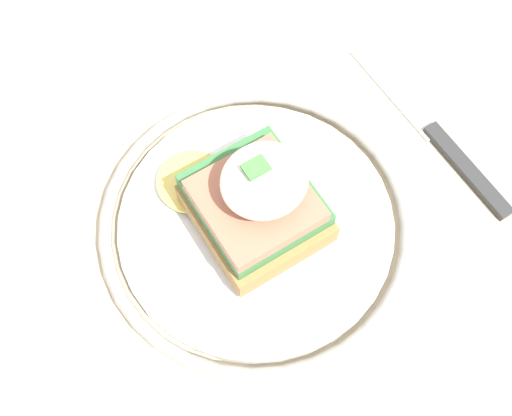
{
  "coord_description": "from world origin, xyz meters",
  "views": [
    {
      "loc": [
        -0.11,
        -0.18,
        1.2
      ],
      "look_at": [
        -0.01,
        -0.01,
        0.79
      ],
      "focal_mm": 45.0,
      "sensor_mm": 36.0,
      "label": 1
    }
  ],
  "objects_px": {
    "fork": "(63,324)",
    "knife": "(440,140)",
    "plate": "(256,223)",
    "sandwich": "(256,200)"
  },
  "relations": [
    {
      "from": "sandwich",
      "to": "fork",
      "type": "bearing_deg",
      "value": 177.03
    },
    {
      "from": "fork",
      "to": "knife",
      "type": "xyz_separation_m",
      "value": [
        0.32,
        -0.02,
        0.0
      ]
    },
    {
      "from": "plate",
      "to": "sandwich",
      "type": "relative_size",
      "value": 1.9
    },
    {
      "from": "plate",
      "to": "sandwich",
      "type": "distance_m",
      "value": 0.04
    },
    {
      "from": "sandwich",
      "to": "knife",
      "type": "relative_size",
      "value": 0.65
    },
    {
      "from": "fork",
      "to": "sandwich",
      "type": "bearing_deg",
      "value": -2.97
    },
    {
      "from": "plate",
      "to": "knife",
      "type": "bearing_deg",
      "value": -5.04
    },
    {
      "from": "fork",
      "to": "knife",
      "type": "distance_m",
      "value": 0.32
    },
    {
      "from": "plate",
      "to": "sandwich",
      "type": "height_order",
      "value": "sandwich"
    },
    {
      "from": "plate",
      "to": "sandwich",
      "type": "xyz_separation_m",
      "value": [
        0.0,
        0.0,
        0.04
      ]
    }
  ]
}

